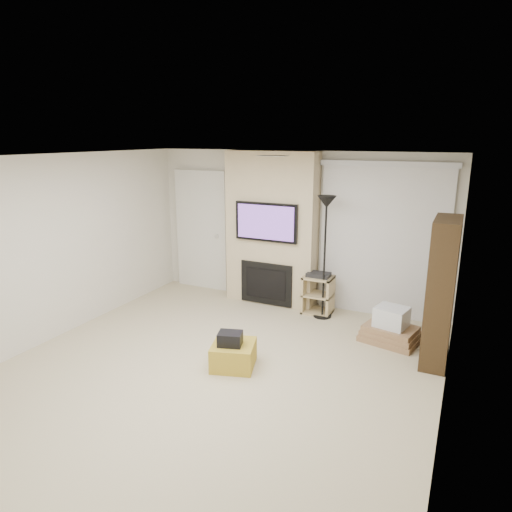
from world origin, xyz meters
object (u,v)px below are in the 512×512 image
at_px(ottoman, 233,355).
at_px(floor_lamp, 326,223).
at_px(av_stand, 318,292).
at_px(box_stack, 391,329).
at_px(bookshelf, 441,292).

height_order(ottoman, floor_lamp, floor_lamp).
xyz_separation_m(floor_lamp, av_stand, (-0.12, 0.12, -1.13)).
bearing_deg(floor_lamp, box_stack, -22.81).
bearing_deg(ottoman, bookshelf, 28.98).
bearing_deg(av_stand, box_stack, -25.67).
xyz_separation_m(floor_lamp, bookshelf, (1.69, -0.78, -0.58)).
relative_size(floor_lamp, box_stack, 2.24).
height_order(floor_lamp, bookshelf, floor_lamp).
xyz_separation_m(ottoman, bookshelf, (2.20, 1.22, 0.75)).
height_order(ottoman, av_stand, av_stand).
relative_size(floor_lamp, bookshelf, 1.04).
bearing_deg(av_stand, bookshelf, -26.39).
bearing_deg(bookshelf, av_stand, 153.61).
bearing_deg(ottoman, av_stand, 79.70).
bearing_deg(bookshelf, ottoman, -151.02).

